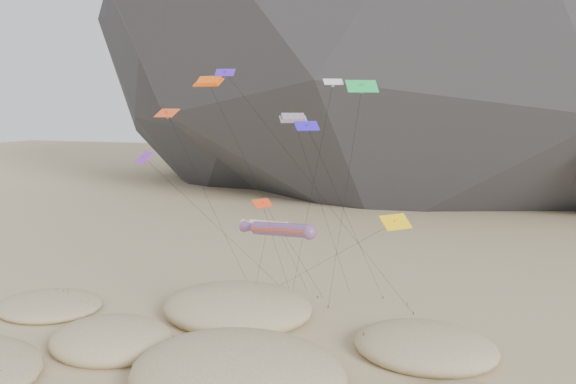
{
  "coord_description": "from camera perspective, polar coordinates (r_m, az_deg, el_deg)",
  "views": [
    {
      "loc": [
        18.38,
        -33.28,
        20.51
      ],
      "look_at": [
        2.83,
        12.0,
        13.27
      ],
      "focal_mm": 35.0,
      "sensor_mm": 36.0,
      "label": 1
    }
  ],
  "objects": [
    {
      "name": "dune_grass",
      "position": [
        46.3,
        -8.57,
        -16.62
      ],
      "size": [
        42.81,
        29.06,
        1.59
      ],
      "color": "black",
      "rests_on": "ground"
    },
    {
      "name": "white_tube_kite",
      "position": [
        49.56,
        -2.24,
        -3.33
      ],
      "size": [
        7.43,
        9.71,
        10.85
      ],
      "color": "silver",
      "rests_on": "ground"
    },
    {
      "name": "orange_parafoil",
      "position": [
        56.21,
        -8.0,
        10.86
      ],
      "size": [
        9.22,
        9.21,
        23.56
      ],
      "color": "#FF5A0D",
      "rests_on": "ground"
    },
    {
      "name": "kite_stakes",
      "position": [
        61.61,
        4.32,
        -10.73
      ],
      "size": [
        19.07,
        4.89,
        0.3
      ],
      "color": "#3F2D1E",
      "rests_on": "ground"
    },
    {
      "name": "delta_kites",
      "position": [
        47.28,
        -0.86,
        5.19
      ],
      "size": [
        23.45,
        19.3,
        23.96
      ],
      "color": "purple",
      "rests_on": "ground"
    },
    {
      "name": "multi_parafoil",
      "position": [
        47.36,
        0.64,
        7.2
      ],
      "size": [
        3.06,
        15.66,
        20.06
      ],
      "color": "#FD1A37",
      "rests_on": "ground"
    },
    {
      "name": "dunes",
      "position": [
        46.57,
        -9.01,
        -16.59
      ],
      "size": [
        52.65,
        38.44,
        4.37
      ],
      "color": "#CCB789",
      "rests_on": "ground"
    },
    {
      "name": "rainbow_tube_kite",
      "position": [
        46.73,
        -0.95,
        -3.81
      ],
      "size": [
        7.94,
        15.77,
        11.41
      ],
      "color": "#E84718",
      "rests_on": "ground"
    }
  ]
}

